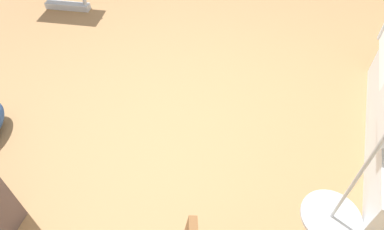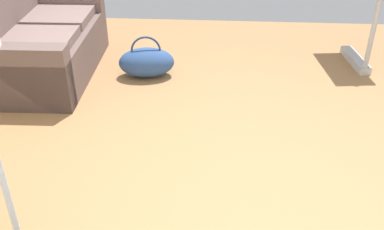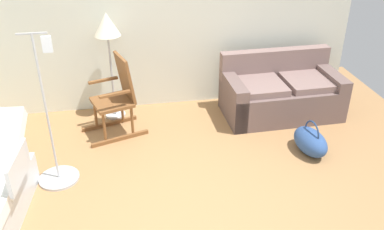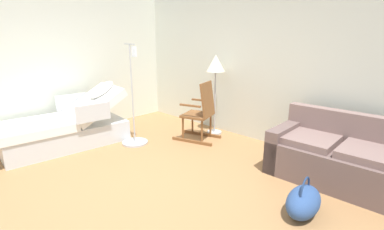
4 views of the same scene
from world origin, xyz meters
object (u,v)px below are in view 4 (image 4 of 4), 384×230
at_px(floor_lamp, 216,69).
at_px(duffel_bag, 303,202).
at_px(hospital_bed, 65,128).
at_px(rocking_chair, 201,113).
at_px(couch, 338,158).
at_px(iv_pole, 135,130).

bearing_deg(floor_lamp, duffel_bag, -30.05).
bearing_deg(hospital_bed, duffel_bag, 13.71).
bearing_deg(floor_lamp, rocking_chair, -82.77).
bearing_deg(couch, iv_pole, -160.33).
height_order(hospital_bed, floor_lamp, floor_lamp).
xyz_separation_m(rocking_chair, iv_pole, (-0.69, -0.93, -0.25)).
bearing_deg(rocking_chair, hospital_bed, -128.52).
distance_m(couch, floor_lamp, 2.51).
height_order(couch, iv_pole, iv_pole).
bearing_deg(duffel_bag, hospital_bed, -166.29).
bearing_deg(hospital_bed, couch, 27.53).
bearing_deg(hospital_bed, iv_pole, 49.40).
xyz_separation_m(hospital_bed, rocking_chair, (1.44, 1.81, 0.20)).
relative_size(couch, rocking_chair, 1.55).
bearing_deg(floor_lamp, couch, -7.99).
relative_size(hospital_bed, floor_lamp, 1.44).
height_order(couch, rocking_chair, rocking_chair).
bearing_deg(iv_pole, hospital_bed, -130.60).
bearing_deg(rocking_chair, floor_lamp, 97.23).
distance_m(hospital_bed, couch, 4.17).
relative_size(floor_lamp, duffel_bag, 2.48).
xyz_separation_m(hospital_bed, duffel_bag, (3.71, 0.91, -0.15)).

